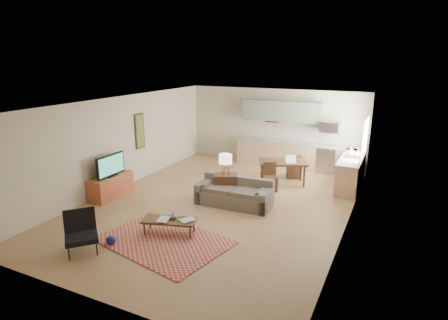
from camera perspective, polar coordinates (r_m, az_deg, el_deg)
The scene contains 25 objects.
room at distance 9.61m, azimuth -0.78°, elevation 0.72°, with size 9.00×9.00×9.00m.
kitchen_counter_back at distance 13.33m, azimuth 10.80°, elevation 0.73°, with size 4.26×0.64×0.92m, color tan, non-canonical shape.
kitchen_counter_right at distance 11.86m, azimuth 18.77°, elevation -1.71°, with size 0.64×2.26×0.92m, color tan, non-canonical shape.
kitchen_range at distance 13.11m, azimuth 15.43°, elevation 0.14°, with size 0.62×0.62×0.90m, color #A5A8AD.
kitchen_microwave at distance 12.89m, azimuth 15.80°, elevation 4.88°, with size 0.62×0.40×0.35m, color #A5A8AD.
upper_cabinets at distance 13.34m, azimuth 8.79°, elevation 7.37°, with size 2.80×0.34×0.70m, color gray.
window_right at distance 11.57m, azimuth 20.70°, elevation 3.28°, with size 0.02×1.40×1.05m, color white.
wall_art_left at distance 12.00m, azimuth -12.69°, elevation 4.33°, with size 0.06×0.42×1.10m, color olive, non-canonical shape.
triptych at distance 13.62m, azimuth 7.32°, elevation 6.74°, with size 1.70×0.04×0.50m, color beige, non-canonical shape.
rug at distance 8.27m, azimuth -9.22°, elevation -12.03°, with size 2.67×1.85×0.02m, color maroon.
sofa at distance 9.87m, azimuth 1.53°, elevation -4.94°, with size 2.06×0.89×0.72m, color #5E5449, non-canonical shape.
coffee_table at distance 8.47m, azimuth -8.33°, elevation -10.03°, with size 1.18×0.47×0.36m, color #443119, non-canonical shape.
book_a at distance 8.42m, azimuth -10.01°, elevation -8.84°, with size 0.31×0.38×0.03m, color maroon.
book_b at distance 8.39m, azimuth -6.03°, elevation -8.82°, with size 0.36×0.39×0.02m, color navy.
vase at distance 8.38m, azimuth -7.69°, elevation -8.39°, with size 0.18×0.18×0.16m, color black.
armchair at distance 8.10m, azimuth -20.96°, elevation -10.38°, with size 0.72×0.72×0.82m, color black, non-canonical shape.
tv_credenza at distance 10.93m, azimuth -16.85°, elevation -3.85°, with size 0.51×1.33×0.61m, color #99462B, non-canonical shape.
tv at distance 10.71m, azimuth -16.90°, elevation -0.79°, with size 0.10×1.02×0.61m, color black, non-canonical shape.
console_table at distance 10.23m, azimuth 0.21°, elevation -4.14°, with size 0.62×0.41×0.72m, color #3C2516, non-canonical shape.
table_lamp at distance 10.03m, azimuth 0.21°, elevation -0.63°, with size 0.35×0.35×0.58m, color beige, non-canonical shape.
dining_table at distance 11.63m, azimuth 8.90°, elevation -1.90°, with size 1.42×0.81×0.72m, color #3C2516, non-canonical shape.
dining_chair_near at distance 10.98m, azimuth 7.07°, elevation -2.59°, with size 0.39×0.41×0.82m, color #3C2516, non-canonical shape.
dining_chair_far at distance 12.25m, azimuth 10.56°, elevation -0.85°, with size 0.39×0.40×0.81m, color #3C2516, non-canonical shape.
laptop at distance 11.33m, azimuth 10.23°, elevation 0.06°, with size 0.30×0.23×0.23m, color #A5A8AD, non-canonical shape.
soap_bottle at distance 12.18m, azimuth 18.82°, elevation 1.45°, with size 0.09×0.09×0.19m, color beige.
Camera 1 is at (4.16, -8.30, 3.82)m, focal length 30.00 mm.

